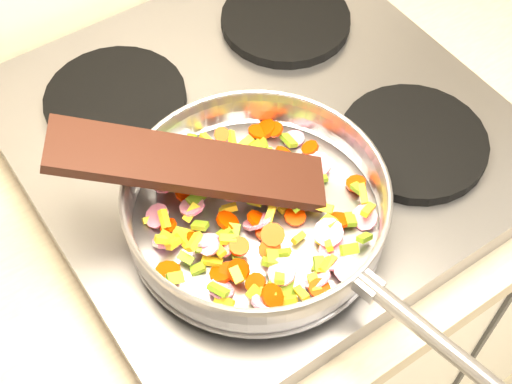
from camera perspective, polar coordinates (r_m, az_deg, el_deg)
cooktop at (r=0.96m, az=0.39°, el=4.65°), size 0.60×0.60×0.04m
grate_fl at (r=0.82m, az=-2.14°, el=-4.50°), size 0.19×0.19×0.02m
grate_fr at (r=0.93m, az=12.46°, el=3.92°), size 0.19×0.19×0.02m
grate_bl at (r=0.98m, az=-11.17°, el=7.28°), size 0.19×0.19×0.02m
grate_br at (r=1.07m, az=2.38°, el=13.57°), size 0.19×0.19×0.02m
saute_pan at (r=0.80m, az=0.11°, el=-1.00°), size 0.35×0.51×0.06m
vegetable_heap at (r=0.81m, az=-0.03°, el=-2.10°), size 0.28×0.27×0.05m
wooden_spatula at (r=0.80m, az=-5.30°, el=2.19°), size 0.30×0.22×0.10m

